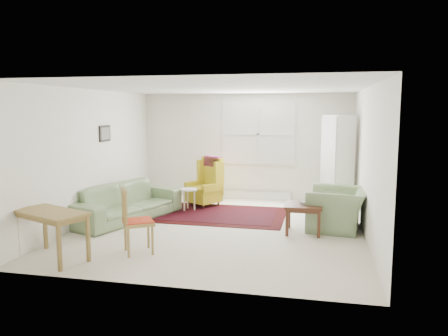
% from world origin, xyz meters
% --- Properties ---
extents(room, '(5.04, 5.54, 2.51)m').
position_xyz_m(room, '(0.02, 0.21, 1.26)').
color(room, beige).
rests_on(room, ground).
extents(rug, '(2.89, 1.87, 0.03)m').
position_xyz_m(rug, '(-0.35, 0.94, 0.01)').
color(rug, black).
rests_on(rug, ground).
extents(sofa, '(1.67, 2.54, 0.95)m').
position_xyz_m(sofa, '(-1.93, 0.17, 0.48)').
color(sofa, '#708A5C').
rests_on(sofa, ground).
extents(armchair, '(1.10, 1.23, 0.87)m').
position_xyz_m(armchair, '(2.05, 0.37, 0.44)').
color(armchair, '#708A5C').
rests_on(armchair, ground).
extents(wingback_chair, '(0.88, 0.89, 1.09)m').
position_xyz_m(wingback_chair, '(-0.77, 1.72, 0.54)').
color(wingback_chair, gold).
rests_on(wingback_chair, ground).
extents(coffee_table, '(0.63, 0.63, 0.51)m').
position_xyz_m(coffee_table, '(1.48, -0.03, 0.26)').
color(coffee_table, '#482516').
rests_on(coffee_table, ground).
extents(stool, '(0.37, 0.37, 0.48)m').
position_xyz_m(stool, '(-0.95, 1.18, 0.24)').
color(stool, white).
rests_on(stool, ground).
extents(cabinet, '(0.68, 0.90, 2.01)m').
position_xyz_m(cabinet, '(2.10, 2.02, 1.00)').
color(cabinet, white).
rests_on(cabinet, ground).
extents(desk, '(1.23, 0.93, 0.70)m').
position_xyz_m(desk, '(-1.97, -2.16, 0.35)').
color(desk, olive).
rests_on(desk, ground).
extents(desk_chair, '(0.59, 0.59, 0.98)m').
position_xyz_m(desk_chair, '(-0.88, -1.63, 0.49)').
color(desk_chair, olive).
rests_on(desk_chair, ground).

